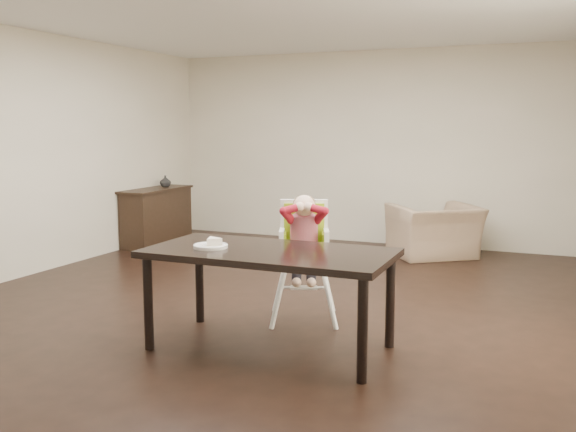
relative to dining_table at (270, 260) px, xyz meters
name	(u,v)px	position (x,y,z in m)	size (l,w,h in m)	color
ground	(273,304)	(-0.47, 1.11, -0.67)	(7.00, 7.00, 0.00)	black
room_walls	(273,103)	(-0.47, 1.11, 1.18)	(6.02, 7.02, 2.71)	beige
dining_table	(270,260)	(0.00, 0.00, 0.00)	(1.80, 0.90, 0.75)	black
high_chair	(304,232)	(-0.04, 0.79, 0.09)	(0.58, 0.58, 1.08)	white
plate	(212,244)	(-0.43, -0.10, 0.10)	(0.33, 0.33, 0.07)	white
armchair	(434,222)	(0.52, 3.91, -0.23)	(1.01, 0.66, 0.89)	tan
sideboard	(157,216)	(-3.25, 3.32, -0.27)	(0.44, 1.26, 0.79)	black
vase	(165,181)	(-3.25, 3.55, 0.20)	(0.16, 0.16, 0.16)	#99999E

